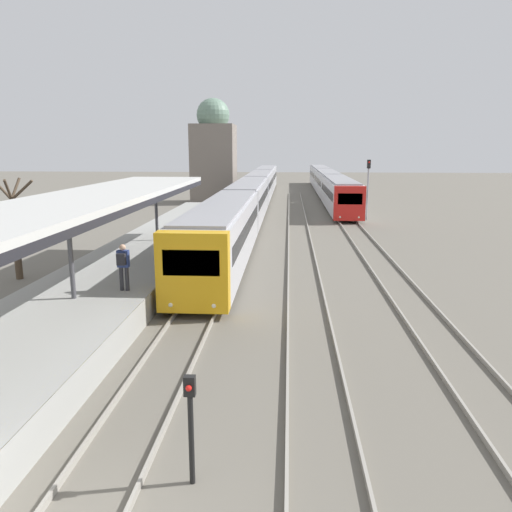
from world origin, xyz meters
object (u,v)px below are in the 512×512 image
person_on_platform (123,263)px  signal_mast_far (368,182)px  train_near (255,191)px  train_far (327,182)px  signal_post_near (191,419)px

person_on_platform → signal_mast_far: 28.12m
train_near → train_far: bearing=61.5°
train_near → signal_mast_far: signal_mast_far is taller
person_on_platform → signal_mast_far: signal_mast_far is taller
signal_post_near → person_on_platform: bearing=114.9°
train_far → signal_post_near: bearing=-96.6°
signal_mast_far → person_on_platform: bearing=-115.8°
train_far → person_on_platform: bearing=-102.7°
person_on_platform → train_near: size_ratio=0.03×
person_on_platform → signal_post_near: 9.72m
person_on_platform → signal_mast_far: (12.24, 25.29, 1.18)m
person_on_platform → signal_post_near: size_ratio=0.80×
signal_mast_far → signal_post_near: bearing=-103.5°
person_on_platform → train_far: train_far is taller
train_near → person_on_platform: bearing=-94.4°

